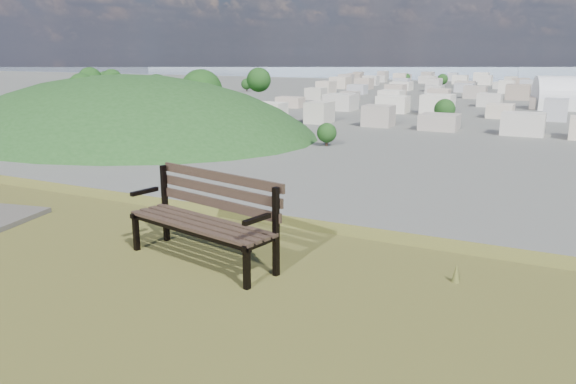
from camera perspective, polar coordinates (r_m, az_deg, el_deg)
The scene contains 6 objects.
park_bench at distance 5.81m, azimuth -8.24°, elevation -2.11°, with size 1.80×0.91×0.90m.
green_wooded_hill at distance 199.79m, azimuth -15.97°, elevation 5.78°, with size 153.85×123.08×76.93m.
city_blocks at distance 397.08m, azimuth 26.42°, elevation 9.24°, with size 395.00×361.00×7.00m.
city_trees at distance 323.05m, azimuth 21.53°, elevation 9.17°, with size 406.52×387.20×9.98m.
bay_water at distance 902.33m, azimuth 26.87°, elevation 10.89°, with size 2400.00×700.00×0.12m, color #8FA3B6.
far_hills at distance 1406.31m, azimuth 24.60°, elevation 12.79°, with size 2050.00×340.00×60.00m.
Camera 1 is at (3.19, -1.92, 27.11)m, focal length 35.00 mm.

